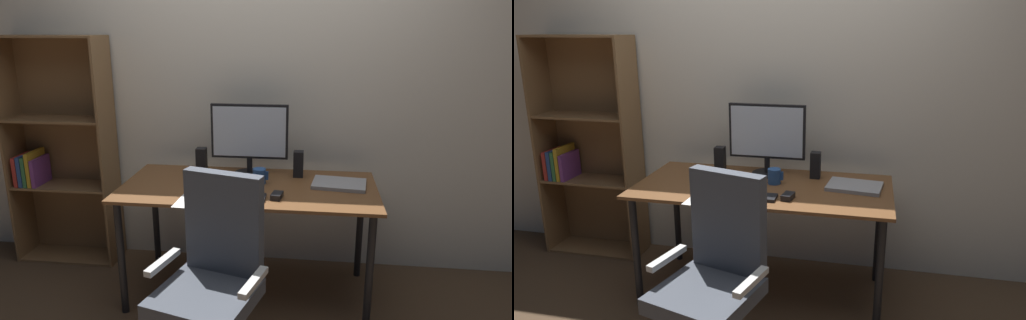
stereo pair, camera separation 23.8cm
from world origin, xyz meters
TOP-DOWN VIEW (x-y plane):
  - ground_plane at (0.00, 0.00)m, footprint 12.00×12.00m
  - back_wall at (0.00, 0.54)m, footprint 6.40×0.10m
  - desk at (0.00, 0.00)m, footprint 1.56×0.74m
  - monitor at (-0.03, 0.23)m, footprint 0.50×0.20m
  - keyboard at (-0.02, -0.22)m, footprint 0.29×0.11m
  - mouse at (0.19, -0.20)m, footprint 0.07×0.10m
  - coffee_mug at (0.06, 0.05)m, footprint 0.10×0.08m
  - laptop at (0.55, 0.07)m, footprint 0.35×0.27m
  - speaker_left at (-0.35, 0.22)m, footprint 0.06×0.07m
  - speaker_right at (0.29, 0.22)m, footprint 0.06×0.07m
  - paper_sheet at (-0.25, -0.27)m, footprint 0.23×0.31m
  - office_chair at (-0.07, -0.73)m, footprint 0.57×0.56m
  - bookshelf at (-1.43, 0.37)m, footprint 0.73×0.28m

SIDE VIEW (x-z plane):
  - ground_plane at x=0.00m, z-range 0.00..0.00m
  - office_chair at x=-0.07m, z-range -0.05..0.96m
  - desk at x=0.00m, z-range 0.29..1.03m
  - paper_sheet at x=-0.25m, z-range 0.74..0.74m
  - keyboard at x=-0.02m, z-range 0.74..0.76m
  - laptop at x=0.55m, z-range 0.74..0.76m
  - mouse at x=0.19m, z-range 0.74..0.77m
  - coffee_mug at x=0.06m, z-range 0.74..0.83m
  - bookshelf at x=-1.43m, z-range -0.02..1.61m
  - speaker_left at x=-0.35m, z-range 0.74..0.91m
  - speaker_right at x=0.29m, z-range 0.74..0.91m
  - monitor at x=-0.03m, z-range 0.77..1.24m
  - back_wall at x=0.00m, z-range 0.00..2.60m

